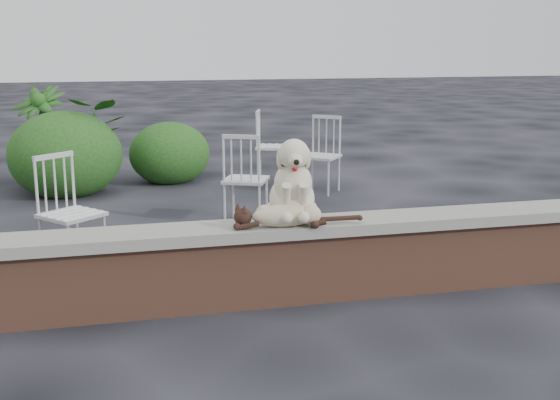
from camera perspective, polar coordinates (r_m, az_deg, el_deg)
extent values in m
plane|color=black|center=(5.22, 3.49, -7.82)|extent=(60.00, 60.00, 0.00)
cube|color=brown|center=(5.14, 3.53, -5.21)|extent=(6.00, 0.30, 0.50)
cube|color=slate|center=(5.06, 3.57, -2.09)|extent=(6.20, 0.40, 0.08)
imported|color=#144816|center=(9.15, -15.47, 4.47)|extent=(1.19, 1.07, 1.18)
imported|color=#144816|center=(9.71, -18.93, 5.00)|extent=(1.00, 1.00, 1.28)
ellipsoid|color=#144816|center=(8.93, -17.08, 3.50)|extent=(1.37, 1.25, 1.08)
ellipsoid|color=#144816|center=(9.45, -8.98, 3.74)|extent=(1.07, 0.98, 0.85)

